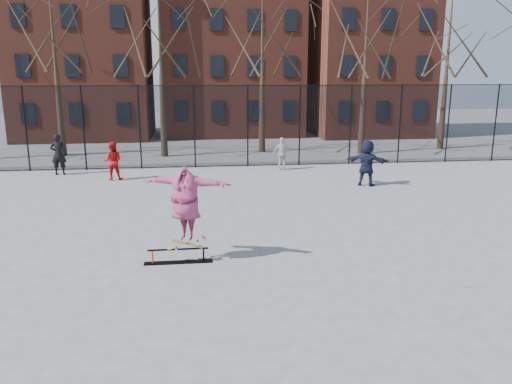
{
  "coord_description": "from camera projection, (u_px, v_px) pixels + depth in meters",
  "views": [
    {
      "loc": [
        -1.39,
        -11.39,
        4.53
      ],
      "look_at": [
        0.2,
        1.5,
        1.43
      ],
      "focal_mm": 35.0,
      "sensor_mm": 36.0,
      "label": 1
    }
  ],
  "objects": [
    {
      "name": "tree_row",
      "position": [
        213.0,
        20.0,
        27.03
      ],
      "size": [
        33.66,
        7.46,
        10.67
      ],
      "color": "black",
      "rests_on": "ground"
    },
    {
      "name": "skater",
      "position": [
        186.0,
        209.0,
        11.95
      ],
      "size": [
        2.29,
        1.31,
        1.8
      ],
      "primitive_type": "imported",
      "rotation": [
        0.0,
        0.0,
        -0.34
      ],
      "color": "#633D9A",
      "rests_on": "skateboard"
    },
    {
      "name": "bystander_black",
      "position": [
        58.0,
        154.0,
        22.64
      ],
      "size": [
        0.7,
        0.47,
        1.89
      ],
      "primitive_type": "imported",
      "rotation": [
        0.0,
        0.0,
        3.12
      ],
      "color": "black",
      "rests_on": "ground"
    },
    {
      "name": "bystander_navy",
      "position": [
        367.0,
        163.0,
        20.42
      ],
      "size": [
        1.82,
        1.37,
        1.91
      ],
      "primitive_type": "imported",
      "rotation": [
        0.0,
        0.0,
        2.63
      ],
      "color": "#181D31",
      "rests_on": "ground"
    },
    {
      "name": "rowhouses",
      "position": [
        222.0,
        51.0,
        35.99
      ],
      "size": [
        29.0,
        7.0,
        13.0
      ],
      "color": "brown",
      "rests_on": "ground"
    },
    {
      "name": "skateboard",
      "position": [
        187.0,
        246.0,
        12.17
      ],
      "size": [
        0.84,
        0.2,
        0.1
      ],
      "primitive_type": null,
      "color": "#A17540",
      "rests_on": "skate_rail"
    },
    {
      "name": "skate_rail",
      "position": [
        178.0,
        257.0,
        12.21
      ],
      "size": [
        1.67,
        0.26,
        0.37
      ],
      "color": "black",
      "rests_on": "ground"
    },
    {
      "name": "fence",
      "position": [
        223.0,
        125.0,
        24.28
      ],
      "size": [
        34.03,
        0.07,
        4.0
      ],
      "color": "black",
      "rests_on": "ground"
    },
    {
      "name": "bystander_red",
      "position": [
        113.0,
        161.0,
        21.6
      ],
      "size": [
        0.83,
        0.66,
        1.66
      ],
      "primitive_type": "imported",
      "rotation": [
        0.0,
        0.0,
        3.1
      ],
      "color": "red",
      "rests_on": "ground"
    },
    {
      "name": "bystander_white",
      "position": [
        282.0,
        154.0,
        23.85
      ],
      "size": [
        0.93,
        0.42,
        1.56
      ],
      "primitive_type": "imported",
      "rotation": [
        0.0,
        0.0,
        3.09
      ],
      "color": "beige",
      "rests_on": "ground"
    },
    {
      "name": "ground",
      "position": [
        256.0,
        263.0,
        12.21
      ],
      "size": [
        100.0,
        100.0,
        0.0
      ],
      "primitive_type": "plane",
      "color": "slate"
    }
  ]
}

